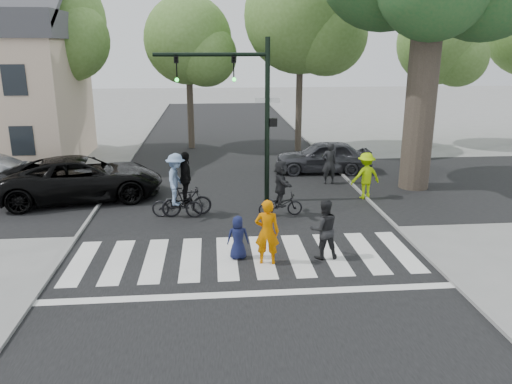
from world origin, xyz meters
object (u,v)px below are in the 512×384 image
pedestrian_child (238,238)px  car_grey (323,157)px  pedestrian_adult (324,229)px  cyclist_right (281,192)px  cyclist_mid (186,190)px  car_suv (82,178)px  traffic_signal (244,98)px  pedestrian_woman (267,232)px  cyclist_left (177,190)px

pedestrian_child → car_grey: size_ratio=0.28×
pedestrian_adult → cyclist_right: 3.72m
cyclist_mid → car_suv: cyclist_mid is taller
cyclist_mid → car_grey: (6.06, 5.72, -0.18)m
traffic_signal → cyclist_mid: traffic_signal is taller
pedestrian_adult → cyclist_mid: 5.58m
car_grey → car_suv: bearing=-67.1°
pedestrian_woman → cyclist_right: size_ratio=0.92×
cyclist_right → pedestrian_child: bearing=-115.5°
cyclist_left → car_suv: bearing=146.7°
pedestrian_adult → car_suv: 10.15m
pedestrian_child → cyclist_mid: (-1.57, 3.80, 0.31)m
pedestrian_child → cyclist_left: 4.14m
traffic_signal → pedestrian_adult: bearing=-71.6°
cyclist_mid → cyclist_right: cyclist_mid is taller
pedestrian_woman → cyclist_mid: size_ratio=0.80×
cyclist_left → cyclist_right: 3.56m
cyclist_left → car_grey: cyclist_left is taller
pedestrian_child → car_grey: 10.52m
pedestrian_woman → car_grey: bearing=-101.5°
car_suv → car_grey: bearing=-82.8°
pedestrian_woman → pedestrian_child: (-0.76, 0.39, -0.29)m
traffic_signal → cyclist_mid: (-2.11, -1.49, -2.97)m
pedestrian_woman → pedestrian_child: 0.90m
cyclist_mid → car_suv: (-4.05, 2.32, -0.10)m
pedestrian_woman → car_grey: pedestrian_woman is taller
cyclist_mid → cyclist_right: 3.25m
pedestrian_adult → cyclist_mid: bearing=-49.7°
traffic_signal → cyclist_mid: 3.94m
pedestrian_child → car_grey: car_grey is taller
pedestrian_child → car_suv: bearing=-47.0°
traffic_signal → pedestrian_child: (-0.54, -5.29, -3.28)m
car_grey → cyclist_mid: bearing=-42.3°
pedestrian_child → cyclist_right: 3.88m
traffic_signal → pedestrian_child: bearing=-95.8°
cyclist_right → car_grey: cyclist_right is taller
traffic_signal → pedestrian_woman: bearing=-87.8°
pedestrian_adult → traffic_signal: bearing=-76.0°
pedestrian_child → pedestrian_woman: bearing=153.3°
pedestrian_child → cyclist_mid: 4.12m
cyclist_right → car_suv: size_ratio=0.33×
cyclist_left → cyclist_mid: (0.32, 0.13, -0.04)m
pedestrian_woman → pedestrian_adult: bearing=-163.0°
pedestrian_woman → car_grey: size_ratio=0.41×
cyclist_left → cyclist_mid: size_ratio=0.99×
pedestrian_child → cyclist_right: cyclist_right is taller
cyclist_mid → car_suv: 4.66m
cyclist_left → car_suv: size_ratio=0.37×
cyclist_left → cyclist_right: (3.55, -0.17, -0.09)m
pedestrian_woman → pedestrian_child: pedestrian_woman is taller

